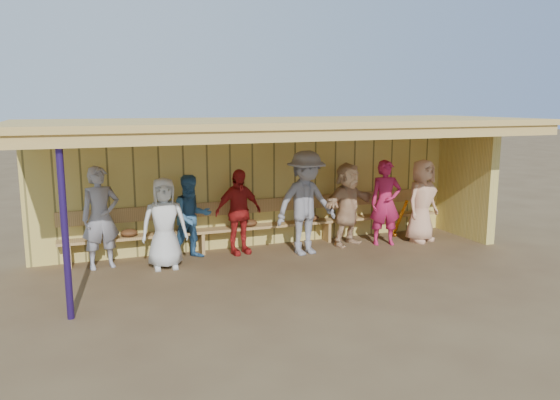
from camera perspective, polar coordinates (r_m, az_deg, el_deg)
The scene contains 12 objects.
ground at distance 9.74m, azimuth 0.74°, elevation -6.43°, with size 90.00×90.00×0.00m, color brown.
player_a at distance 9.65m, azimuth -18.24°, elevation -1.77°, with size 0.64×0.42×1.74m, color #96939B.
player_b at distance 9.38m, azimuth -11.99°, elevation -2.39°, with size 0.76×0.50×1.56m, color silver.
player_c at distance 9.88m, azimuth -9.22°, elevation -1.77°, with size 0.74×0.58×1.52m, color teal.
player_d at distance 10.09m, azimuth -4.37°, elevation -1.24°, with size 0.93×0.39×1.58m, color #B21E1C.
player_e at distance 10.02m, azimuth 2.72°, elevation -0.32°, with size 1.24×0.71×1.92m, color gray.
player_f at distance 10.76m, azimuth 7.08°, elevation -0.43°, with size 1.52×0.48×1.64m, color #DDAC7C.
player_g at distance 10.91m, azimuth 10.96°, elevation -0.29°, with size 0.61×0.40×1.68m, color #B81D4C.
player_h at distance 11.32m, azimuth 14.61°, elevation -0.08°, with size 0.82×0.53×1.67m, color tan.
dugout_structure at distance 10.17m, azimuth 1.37°, elevation 4.03°, with size 8.80×3.20×2.50m.
bench at distance 10.62m, azimuth -1.48°, elevation -2.09°, with size 7.60×0.34×0.93m.
dugout_equipment at distance 10.51m, azimuth -1.24°, elevation -2.43°, with size 6.18×0.62×0.80m.
Camera 1 is at (-3.47, -8.67, 2.78)m, focal length 35.00 mm.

